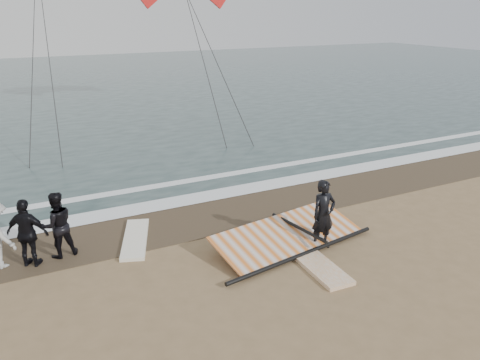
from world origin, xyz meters
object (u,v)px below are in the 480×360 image
Objects in this scene: man_main at (323,215)px; sail_rig at (284,236)px; board_white at (313,261)px; board_cream at (135,239)px.

sail_rig is at bearing 139.99° from man_main.
board_white is 1.25m from sail_rig.
man_main reaches higher than board_white.
board_white is (-0.68, -0.59, -0.90)m from man_main.
man_main is at bearing -39.81° from sail_rig.
board_white is 0.53× the size of sail_rig.
board_cream is at bearing 151.30° from sail_rig.
man_main is 0.74× the size of board_white.
board_white reaches higher than board_cream.
sail_rig is (-0.78, 0.65, -0.76)m from man_main.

